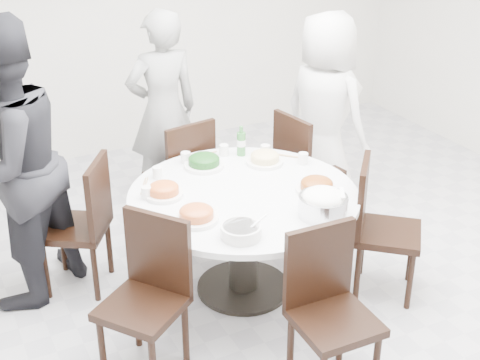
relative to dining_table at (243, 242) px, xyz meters
name	(u,v)px	position (x,y,z in m)	size (l,w,h in m)	color
floor	(284,299)	(0.19, -0.24, -0.38)	(6.00, 6.00, 0.01)	silver
wall_back	(128,10)	(0.19, 2.76, 1.02)	(6.00, 0.01, 2.80)	silver
dining_table	(243,242)	(0.00, 0.00, 0.00)	(1.50, 1.50, 0.75)	white
chair_ne	(309,168)	(0.91, 0.62, 0.10)	(0.42, 0.42, 0.95)	black
chair_n	(179,174)	(-0.06, 0.99, 0.10)	(0.42, 0.42, 0.95)	black
chair_nw	(74,225)	(-0.99, 0.57, 0.10)	(0.42, 0.42, 0.95)	black
chair_sw	(142,304)	(-0.88, -0.47, 0.10)	(0.42, 0.42, 0.95)	black
chair_s	(335,318)	(0.01, -1.07, 0.10)	(0.42, 0.42, 0.95)	black
chair_se	(389,230)	(0.86, -0.45, 0.10)	(0.42, 0.42, 0.95)	black
diner_right	(325,114)	(1.16, 0.81, 0.45)	(0.81, 0.53, 1.66)	silver
diner_middle	(163,111)	(0.01, 1.46, 0.46)	(0.61, 0.40, 1.67)	black
diner_left	(8,167)	(-1.34, 0.64, 0.58)	(0.92, 0.72, 1.90)	black
dish_greens	(204,162)	(-0.07, 0.48, 0.41)	(0.28, 0.28, 0.07)	white
dish_pale	(265,159)	(0.34, 0.34, 0.41)	(0.26, 0.26, 0.07)	white
dish_orange	(164,191)	(-0.48, 0.19, 0.41)	(0.25, 0.25, 0.07)	white
dish_redbrown	(317,187)	(0.43, -0.20, 0.41)	(0.27, 0.27, 0.07)	white
dish_tofu	(197,216)	(-0.42, -0.20, 0.41)	(0.26, 0.26, 0.07)	white
rice_bowl	(323,206)	(0.29, -0.49, 0.44)	(0.30, 0.30, 0.13)	silver
soup_bowl	(241,231)	(-0.27, -0.49, 0.41)	(0.24, 0.24, 0.07)	white
beverage_bottle	(241,141)	(0.26, 0.55, 0.49)	(0.06, 0.06, 0.22)	#2D702F
tea_cups	(208,152)	(0.03, 0.62, 0.42)	(0.07, 0.07, 0.08)	white
chopsticks	(207,156)	(0.03, 0.63, 0.38)	(0.24, 0.04, 0.01)	tan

